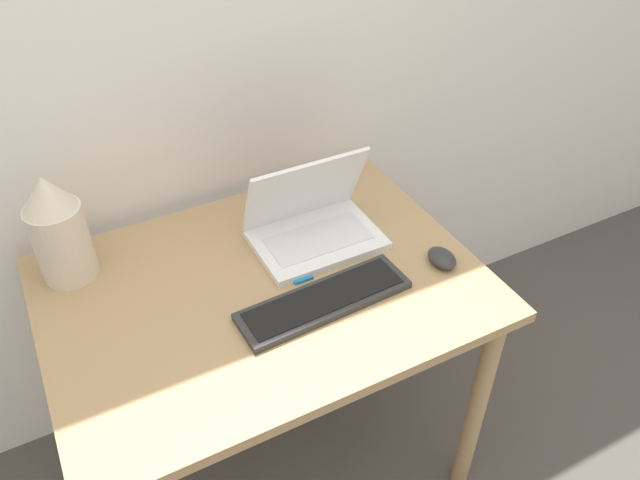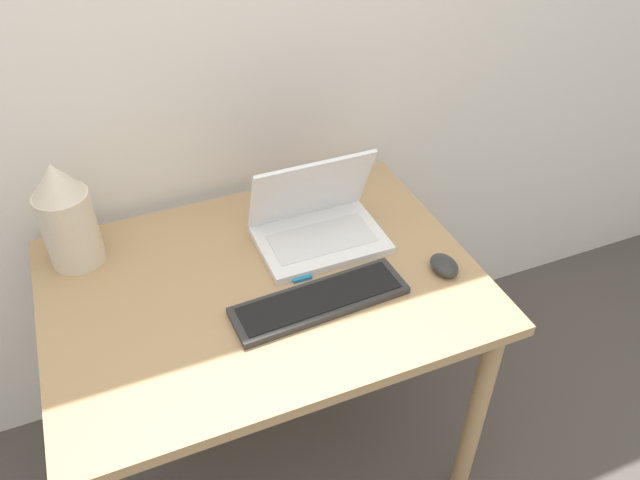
# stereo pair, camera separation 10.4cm
# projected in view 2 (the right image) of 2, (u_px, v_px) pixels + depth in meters

# --- Properties ---
(wall_back) EXTENTS (6.00, 0.05, 2.50)m
(wall_back) POSITION_uv_depth(u_px,v_px,m) (194.00, 22.00, 1.55)
(wall_back) COLOR white
(wall_back) RESTS_ON ground_plane
(desk) EXTENTS (1.06, 0.77, 0.76)m
(desk) POSITION_uv_depth(u_px,v_px,m) (265.00, 310.00, 1.60)
(desk) COLOR tan
(desk) RESTS_ON ground_plane
(laptop) EXTENTS (0.33, 0.24, 0.24)m
(laptop) POSITION_uv_depth(u_px,v_px,m) (317.00, 222.00, 1.64)
(laptop) COLOR white
(laptop) RESTS_ON desk
(keyboard) EXTENTS (0.43, 0.14, 0.02)m
(keyboard) POSITION_uv_depth(u_px,v_px,m) (320.00, 300.00, 1.47)
(keyboard) COLOR #2D2D2D
(keyboard) RESTS_ON desk
(mouse) EXTENTS (0.06, 0.09, 0.04)m
(mouse) POSITION_uv_depth(u_px,v_px,m) (444.00, 265.00, 1.56)
(mouse) COLOR #2D2D2D
(mouse) RESTS_ON desk
(vase) EXTENTS (0.13, 0.13, 0.29)m
(vase) POSITION_uv_depth(u_px,v_px,m) (66.00, 215.00, 1.52)
(vase) COLOR beige
(vase) RESTS_ON desk
(mp3_player) EXTENTS (0.05, 0.05, 0.01)m
(mp3_player) POSITION_uv_depth(u_px,v_px,m) (299.00, 274.00, 1.55)
(mp3_player) COLOR #1E7FB7
(mp3_player) RESTS_ON desk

